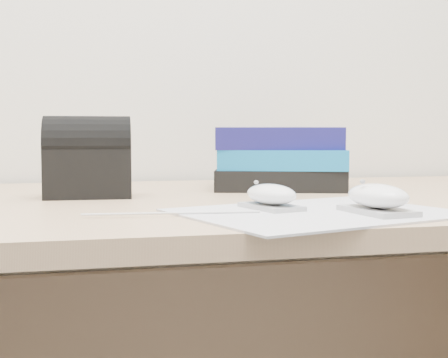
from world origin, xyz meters
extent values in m
cube|color=tan|center=(0.00, 1.58, 0.71)|extent=(1.60, 0.80, 0.03)
cube|color=tan|center=(0.00, 1.96, 0.35)|extent=(1.52, 0.03, 0.35)
cube|color=#9C9CA4|center=(0.03, 1.32, 0.73)|extent=(0.42, 0.37, 0.00)
cube|color=#ACACAF|center=(-0.02, 1.37, 0.74)|extent=(0.08, 0.11, 0.01)
ellipsoid|color=white|center=(-0.02, 1.37, 0.75)|extent=(0.08, 0.11, 0.03)
ellipsoid|color=#99999B|center=(-0.04, 1.37, 0.77)|extent=(0.01, 0.01, 0.01)
cube|color=#A7A6A9|center=(0.10, 1.28, 0.74)|extent=(0.07, 0.12, 0.01)
ellipsoid|color=white|center=(0.10, 1.28, 0.76)|extent=(0.07, 0.12, 0.03)
ellipsoid|color=#949496|center=(0.08, 1.28, 0.78)|extent=(0.01, 0.01, 0.01)
cylinder|color=silver|center=(-0.17, 1.34, 0.73)|extent=(0.23, 0.02, 0.00)
cube|color=black|center=(0.11, 1.71, 0.75)|extent=(0.29, 0.26, 0.04)
cube|color=#1073B7|center=(0.11, 1.71, 0.79)|extent=(0.29, 0.26, 0.04)
cube|color=navy|center=(0.10, 1.72, 0.83)|extent=(0.28, 0.25, 0.04)
cube|color=white|center=(0.10, 1.69, 0.85)|extent=(0.24, 0.11, 0.00)
cube|color=black|center=(-0.27, 1.63, 0.77)|extent=(0.15, 0.11, 0.08)
cylinder|color=black|center=(-0.27, 1.63, 0.82)|extent=(0.15, 0.11, 0.10)
camera|label=1|loc=(-0.29, 0.54, 0.84)|focal=50.00mm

